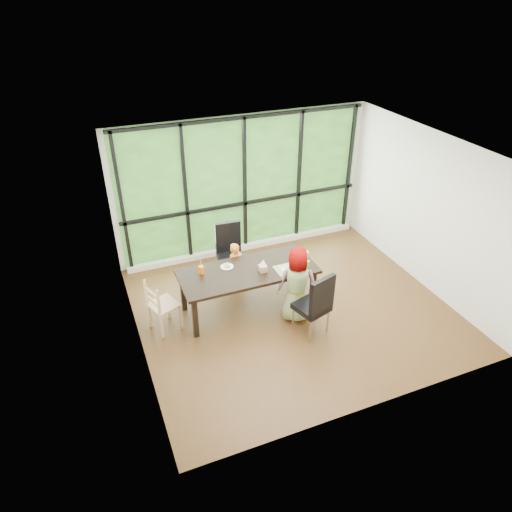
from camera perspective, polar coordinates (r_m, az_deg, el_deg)
name	(u,v)px	position (r m, az deg, el deg)	size (l,w,h in m)	color
ground	(292,308)	(7.90, 4.45, -6.40)	(5.00, 5.00, 0.00)	black
back_wall	(244,185)	(9.01, -1.51, 8.67)	(5.00, 5.00, 0.00)	silver
foliage_backdrop	(244,186)	(8.99, -1.47, 8.62)	(4.80, 0.02, 2.65)	#25491D
window_mullions	(245,186)	(8.96, -1.37, 8.53)	(4.80, 0.06, 2.65)	black
window_sill	(246,246)	(9.50, -1.19, 1.20)	(4.80, 0.12, 0.10)	silver
dining_table	(248,289)	(7.67, -0.98, -4.10)	(2.21, 0.93, 0.75)	black
chair_window_leather	(231,254)	(8.30, -3.06, 0.23)	(0.46, 0.46, 1.08)	black
chair_interior_leather	(312,303)	(7.15, 6.84, -5.70)	(0.46, 0.46, 1.08)	black
chair_end_beech	(164,305)	(7.35, -11.24, -5.87)	(0.42, 0.40, 0.90)	tan
child_toddler	(236,268)	(8.05, -2.41, -1.44)	(0.34, 0.22, 0.93)	orange
child_older	(299,284)	(7.35, 5.23, -3.45)	(0.63, 0.41, 1.29)	slate
placemat	(289,269)	(7.51, 4.09, -1.57)	(0.45, 0.33, 0.01)	tan
plate_far	(227,267)	(7.55, -3.57, -1.32)	(0.21, 0.21, 0.01)	white
plate_near	(288,269)	(7.49, 3.93, -1.61)	(0.21, 0.21, 0.01)	white
orange_cup	(201,270)	(7.40, -6.73, -1.68)	(0.08, 0.08, 0.13)	#FF7400
green_cup	(307,264)	(7.54, 6.27, -0.98)	(0.08, 0.08, 0.12)	#58DA25
white_mug	(305,254)	(7.83, 6.06, 0.23)	(0.10, 0.10, 0.10)	white
tissue_box	(263,268)	(7.41, 0.85, -1.52)	(0.12, 0.12, 0.10)	tan
crepe_rolls_far	(227,265)	(7.53, -3.58, -1.16)	(0.10, 0.12, 0.04)	tan
crepe_rolls_near	(288,268)	(7.48, 3.93, -1.45)	(0.10, 0.12, 0.04)	tan
straw_white	(201,264)	(7.34, -6.78, -0.99)	(0.01, 0.01, 0.20)	white
straw_pink	(307,259)	(7.49, 6.31, -0.33)	(0.01, 0.01, 0.20)	pink
tissue	(263,263)	(7.35, 0.85, -0.82)	(0.12, 0.12, 0.11)	white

